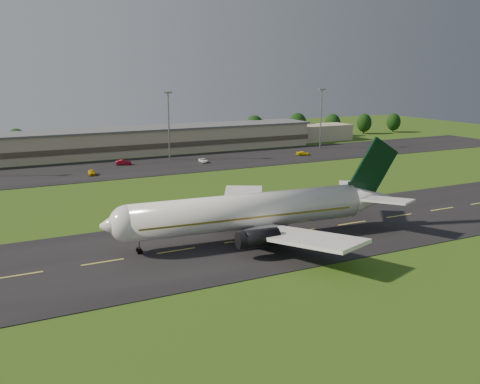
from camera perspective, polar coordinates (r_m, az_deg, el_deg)
name	(u,v)px	position (r m, az deg, el deg)	size (l,w,h in m)	color
ground	(300,232)	(90.81, 6.38, -4.25)	(360.00, 360.00, 0.00)	#2B4A12
taxiway	(300,232)	(90.79, 6.38, -4.22)	(220.00, 30.00, 0.10)	black
apron	(162,165)	(154.52, -8.27, 2.86)	(260.00, 30.00, 0.10)	black
airliner	(253,211)	(85.06, 1.40, -2.08)	(51.28, 42.03, 15.57)	white
terminal	(157,140)	(178.64, -8.83, 5.47)	(145.00, 16.00, 8.40)	#BBAE8F
light_mast_centre	(169,118)	(161.99, -7.63, 7.87)	(2.40, 1.20, 20.35)	gray
light_mast_east	(321,111)	(187.23, 8.65, 8.51)	(2.40, 1.20, 20.35)	gray
tree_line	(194,131)	(193.16, -4.97, 6.48)	(200.51, 9.25, 10.25)	black
service_vehicle_a	(91,172)	(143.28, -15.56, 2.04)	(1.64, 4.09, 1.39)	gold
service_vehicle_b	(124,162)	(156.33, -12.32, 3.11)	(1.55, 4.44, 1.46)	maroon
service_vehicle_c	(203,160)	(157.23, -3.93, 3.38)	(1.95, 4.23, 1.17)	white
service_vehicle_d	(303,153)	(171.29, 6.73, 4.12)	(1.77, 4.34, 1.26)	yellow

